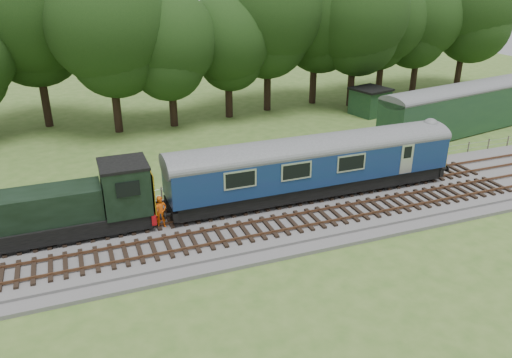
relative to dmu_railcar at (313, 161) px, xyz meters
name	(u,v)px	position (x,y,z in m)	size (l,w,h in m)	color
ground	(247,223)	(-4.82, -1.40, -2.61)	(120.00, 120.00, 0.00)	#3E6224
ballast	(247,220)	(-4.82, -1.40, -2.43)	(70.00, 7.00, 0.35)	#4C4C4F
track_north	(239,206)	(-4.82, 0.00, -2.19)	(67.20, 2.40, 0.21)	black
track_south	(257,229)	(-4.82, -3.00, -2.19)	(67.20, 2.40, 0.21)	black
fence	(223,192)	(-4.82, 3.10, -2.61)	(64.00, 0.12, 1.00)	#6B6054
tree_line	(168,120)	(-4.82, 20.60, -2.61)	(70.00, 8.00, 18.00)	black
dmu_railcar	(313,161)	(0.00, 0.00, 0.00)	(18.05, 2.86, 3.88)	black
shunter_loco	(74,207)	(-13.93, 0.00, -0.63)	(8.91, 2.60, 3.38)	black
worker	(161,212)	(-9.56, -0.83, -1.33)	(0.67, 0.44, 1.85)	#EE570C
parked_coach	(459,107)	(17.96, 7.64, -0.22)	(16.85, 5.85, 4.24)	#193822
shed	(370,101)	(14.17, 15.53, -1.27)	(3.89, 3.89, 2.64)	#193822
caravan	(489,110)	(23.28, 9.42, -1.47)	(4.66, 2.28, 2.28)	#B5B5B0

